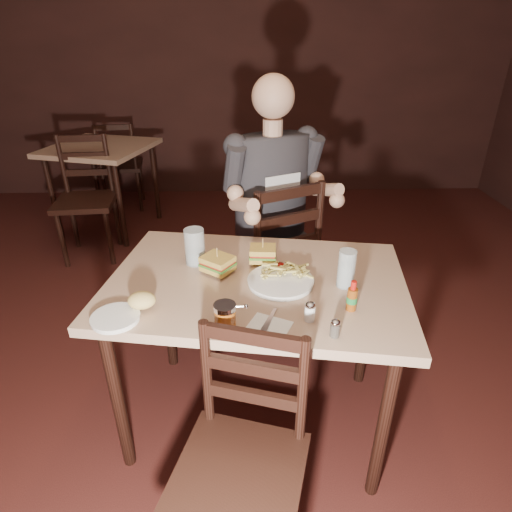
{
  "coord_description": "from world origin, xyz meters",
  "views": [
    {
      "loc": [
        0.25,
        -1.22,
        1.65
      ],
      "look_at": [
        0.29,
        0.29,
        0.85
      ],
      "focal_mm": 30.0,
      "sensor_mm": 36.0,
      "label": 1
    }
  ],
  "objects_px": {
    "chair_near": "(239,475)",
    "dinner_plate": "(281,282)",
    "bg_table": "(101,156)",
    "side_plate": "(116,319)",
    "chair_far": "(270,257)",
    "bg_chair_near": "(85,201)",
    "main_table": "(256,297)",
    "syrup_dispenser": "(225,317)",
    "diner": "(276,176)",
    "glass_right": "(346,269)",
    "hot_sauce": "(352,296)",
    "glass_left": "(195,247)",
    "bg_chair_far": "(121,165)"
  },
  "relations": [
    {
      "from": "chair_near",
      "to": "dinner_plate",
      "type": "xyz_separation_m",
      "value": [
        0.17,
        0.57,
        0.35
      ]
    },
    {
      "from": "bg_table",
      "to": "side_plate",
      "type": "distance_m",
      "value": 2.64
    },
    {
      "from": "bg_table",
      "to": "chair_far",
      "type": "height_order",
      "value": "chair_far"
    },
    {
      "from": "side_plate",
      "to": "bg_chair_near",
      "type": "bearing_deg",
      "value": 111.83
    },
    {
      "from": "main_table",
      "to": "syrup_dispenser",
      "type": "relative_size",
      "value": 13.1
    },
    {
      "from": "chair_far",
      "to": "diner",
      "type": "height_order",
      "value": "diner"
    },
    {
      "from": "glass_right",
      "to": "diner",
      "type": "bearing_deg",
      "value": 107.08
    },
    {
      "from": "diner",
      "to": "side_plate",
      "type": "relative_size",
      "value": 5.95
    },
    {
      "from": "glass_right",
      "to": "syrup_dispenser",
      "type": "bearing_deg",
      "value": -150.32
    },
    {
      "from": "diner",
      "to": "glass_right",
      "type": "relative_size",
      "value": 6.4
    },
    {
      "from": "dinner_plate",
      "to": "syrup_dispenser",
      "type": "xyz_separation_m",
      "value": [
        -0.21,
        -0.28,
        0.04
      ]
    },
    {
      "from": "diner",
      "to": "side_plate",
      "type": "xyz_separation_m",
      "value": [
        -0.61,
        -0.92,
        -0.21
      ]
    },
    {
      "from": "bg_chair_near",
      "to": "hot_sauce",
      "type": "height_order",
      "value": "bg_chair_near"
    },
    {
      "from": "glass_right",
      "to": "side_plate",
      "type": "relative_size",
      "value": 0.93
    },
    {
      "from": "syrup_dispenser",
      "to": "side_plate",
      "type": "height_order",
      "value": "syrup_dispenser"
    },
    {
      "from": "bg_table",
      "to": "syrup_dispenser",
      "type": "height_order",
      "value": "syrup_dispenser"
    },
    {
      "from": "syrup_dispenser",
      "to": "glass_right",
      "type": "bearing_deg",
      "value": 38.84
    },
    {
      "from": "diner",
      "to": "hot_sauce",
      "type": "xyz_separation_m",
      "value": [
        0.21,
        -0.88,
        -0.16
      ]
    },
    {
      "from": "syrup_dispenser",
      "to": "side_plate",
      "type": "xyz_separation_m",
      "value": [
        -0.38,
        0.06,
        -0.04
      ]
    },
    {
      "from": "dinner_plate",
      "to": "glass_right",
      "type": "relative_size",
      "value": 1.67
    },
    {
      "from": "chair_far",
      "to": "glass_left",
      "type": "height_order",
      "value": "chair_far"
    },
    {
      "from": "chair_far",
      "to": "bg_chair_far",
      "type": "xyz_separation_m",
      "value": [
        -1.38,
        2.1,
        -0.05
      ]
    },
    {
      "from": "chair_near",
      "to": "glass_right",
      "type": "height_order",
      "value": "glass_right"
    },
    {
      "from": "diner",
      "to": "glass_right",
      "type": "bearing_deg",
      "value": -97.88
    },
    {
      "from": "dinner_plate",
      "to": "side_plate",
      "type": "distance_m",
      "value": 0.63
    },
    {
      "from": "chair_far",
      "to": "side_plate",
      "type": "xyz_separation_m",
      "value": [
        -0.59,
        -0.97,
        0.29
      ]
    },
    {
      "from": "glass_right",
      "to": "hot_sauce",
      "type": "xyz_separation_m",
      "value": [
        -0.01,
        -0.16,
        -0.02
      ]
    },
    {
      "from": "bg_table",
      "to": "chair_far",
      "type": "bearing_deg",
      "value": -48.35
    },
    {
      "from": "bg_table",
      "to": "bg_chair_far",
      "type": "xyz_separation_m",
      "value": [
        0.0,
        0.55,
        -0.24
      ]
    },
    {
      "from": "dinner_plate",
      "to": "side_plate",
      "type": "relative_size",
      "value": 1.55
    },
    {
      "from": "main_table",
      "to": "glass_right",
      "type": "distance_m",
      "value": 0.38
    },
    {
      "from": "bg_table",
      "to": "chair_near",
      "type": "distance_m",
      "value": 3.12
    },
    {
      "from": "bg_table",
      "to": "bg_chair_far",
      "type": "bearing_deg",
      "value": 90.0
    },
    {
      "from": "hot_sauce",
      "to": "main_table",
      "type": "bearing_deg",
      "value": 146.75
    },
    {
      "from": "glass_right",
      "to": "dinner_plate",
      "type": "bearing_deg",
      "value": 175.0
    },
    {
      "from": "chair_near",
      "to": "main_table",
      "type": "bearing_deg",
      "value": 99.46
    },
    {
      "from": "bg_table",
      "to": "side_plate",
      "type": "height_order",
      "value": "side_plate"
    },
    {
      "from": "chair_far",
      "to": "syrup_dispenser",
      "type": "bearing_deg",
      "value": 53.4
    },
    {
      "from": "chair_far",
      "to": "glass_right",
      "type": "distance_m",
      "value": 0.88
    },
    {
      "from": "bg_chair_near",
      "to": "side_plate",
      "type": "distance_m",
      "value": 2.14
    },
    {
      "from": "bg_table",
      "to": "bg_chair_far",
      "type": "height_order",
      "value": "bg_chair_far"
    },
    {
      "from": "chair_near",
      "to": "dinner_plate",
      "type": "bearing_deg",
      "value": 90.08
    },
    {
      "from": "bg_chair_far",
      "to": "bg_chair_near",
      "type": "distance_m",
      "value": 1.1
    },
    {
      "from": "diner",
      "to": "dinner_plate",
      "type": "distance_m",
      "value": 0.73
    },
    {
      "from": "bg_chair_near",
      "to": "syrup_dispenser",
      "type": "bearing_deg",
      "value": -65.12
    },
    {
      "from": "bg_chair_near",
      "to": "side_plate",
      "type": "bearing_deg",
      "value": -73.2
    },
    {
      "from": "glass_right",
      "to": "syrup_dispenser",
      "type": "distance_m",
      "value": 0.52
    },
    {
      "from": "chair_far",
      "to": "bg_chair_far",
      "type": "relative_size",
      "value": 1.12
    },
    {
      "from": "main_table",
      "to": "bg_table",
      "type": "bearing_deg",
      "value": 119.49
    },
    {
      "from": "main_table",
      "to": "chair_far",
      "type": "distance_m",
      "value": 0.75
    }
  ]
}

